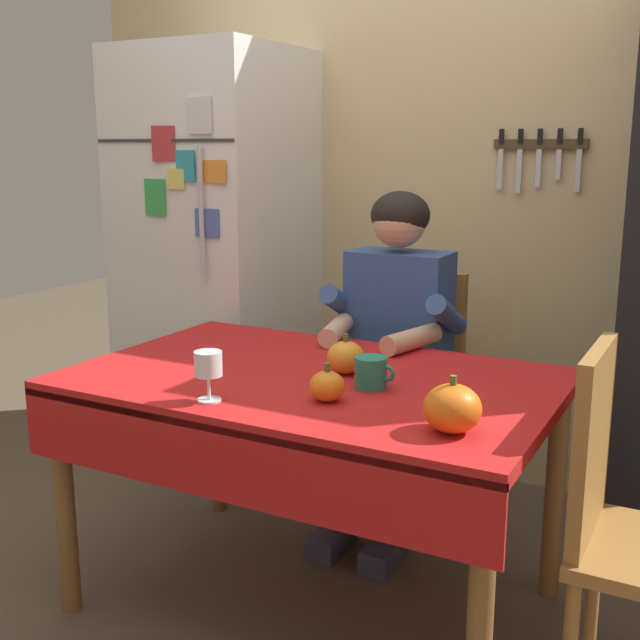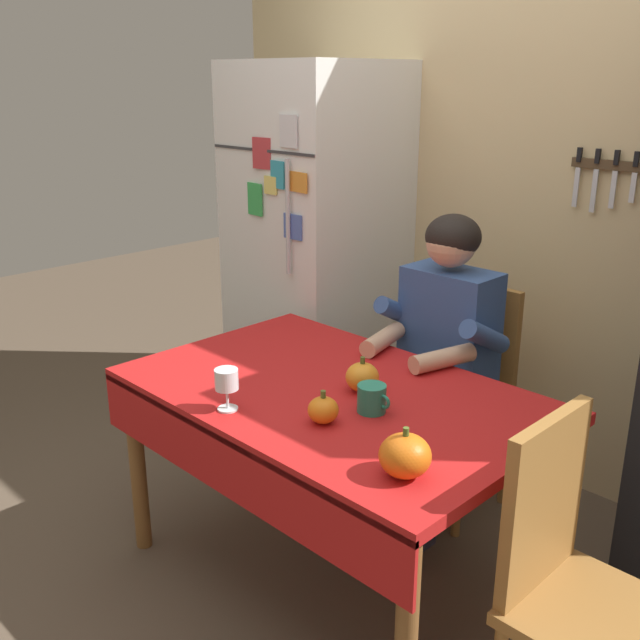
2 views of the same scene
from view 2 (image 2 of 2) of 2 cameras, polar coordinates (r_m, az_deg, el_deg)
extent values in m
plane|color=brown|center=(2.76, -0.58, -20.21)|extent=(10.00, 10.00, 0.00)
cube|color=#D1B784|center=(3.25, 17.61, 10.12)|extent=(3.70, 0.10, 2.60)
cube|color=#4C3823|center=(3.05, 22.26, 11.16)|extent=(0.36, 0.02, 0.04)
cube|color=silver|center=(3.12, 19.44, 9.79)|extent=(0.02, 0.01, 0.16)
cube|color=black|center=(3.10, 19.68, 12.11)|extent=(0.02, 0.01, 0.06)
cube|color=silver|center=(3.09, 20.68, 9.45)|extent=(0.02, 0.01, 0.17)
cube|color=black|center=(3.07, 20.95, 11.91)|extent=(0.02, 0.01, 0.06)
cube|color=silver|center=(3.05, 21.99, 9.45)|extent=(0.02, 0.01, 0.14)
cube|color=black|center=(3.04, 22.25, 11.71)|extent=(0.02, 0.01, 0.06)
cube|color=silver|center=(3.02, 23.33, 9.50)|extent=(0.02, 0.01, 0.11)
cube|color=black|center=(3.01, 23.57, 11.49)|extent=(0.02, 0.01, 0.06)
cube|color=white|center=(3.60, -0.24, 5.26)|extent=(0.68, 0.68, 1.80)
cylinder|color=silver|center=(3.17, -2.53, 8.04)|extent=(0.02, 0.02, 0.50)
cube|color=#333335|center=(3.29, -4.63, 13.12)|extent=(0.67, 0.01, 0.01)
cube|color=teal|center=(3.21, -3.36, 11.30)|extent=(0.09, 0.02, 0.12)
cube|color=#E5D666|center=(3.25, -3.89, 10.49)|extent=(0.08, 0.01, 0.08)
cube|color=green|center=(3.35, -5.12, 9.40)|extent=(0.10, 0.02, 0.14)
cube|color=silver|center=(3.14, -2.50, 14.58)|extent=(0.11, 0.02, 0.14)
cube|color=#B73338|center=(3.28, -4.58, 12.89)|extent=(0.11, 0.02, 0.14)
cube|color=#4C66B7|center=(3.18, -2.14, 7.31)|extent=(0.11, 0.01, 0.11)
cube|color=orange|center=(3.12, -1.71, 10.75)|extent=(0.12, 0.02, 0.08)
cylinder|color=brown|center=(2.85, -14.11, -10.97)|extent=(0.06, 0.06, 0.70)
cylinder|color=brown|center=(3.26, -2.30, -6.46)|extent=(0.06, 0.06, 0.70)
cylinder|color=brown|center=(2.58, 18.00, -14.72)|extent=(0.06, 0.06, 0.70)
cube|color=red|center=(2.44, 1.06, -5.86)|extent=(1.40, 0.90, 0.04)
cube|color=red|center=(2.23, -7.11, -11.50)|extent=(1.40, 0.01, 0.20)
cube|color=#9E6B33|center=(3.05, 10.23, -6.93)|extent=(0.40, 0.40, 0.04)
cube|color=#9E6B33|center=(3.09, 12.44, -1.54)|extent=(0.36, 0.04, 0.48)
cylinder|color=#9E6B33|center=(3.12, 5.56, -10.73)|extent=(0.04, 0.04, 0.41)
cylinder|color=#9E6B33|center=(3.36, 9.32, -8.63)|extent=(0.04, 0.04, 0.41)
cylinder|color=#9E6B33|center=(2.95, 10.77, -12.90)|extent=(0.04, 0.04, 0.41)
cylinder|color=#9E6B33|center=(3.20, 14.31, -10.47)|extent=(0.04, 0.04, 0.41)
cube|color=#38384C|center=(3.03, 3.87, -15.34)|extent=(0.10, 0.22, 0.08)
cube|color=#38384C|center=(2.93, 6.94, -16.82)|extent=(0.10, 0.22, 0.08)
cylinder|color=#38384C|center=(2.97, 4.74, -11.83)|extent=(0.09, 0.09, 0.38)
cylinder|color=#38384C|center=(2.86, 7.86, -13.20)|extent=(0.09, 0.09, 0.38)
cube|color=#38384C|center=(2.95, 7.06, -6.21)|extent=(0.12, 0.40, 0.11)
cube|color=#38384C|center=(2.85, 9.91, -7.24)|extent=(0.12, 0.40, 0.11)
cube|color=#33518E|center=(2.88, 10.17, -0.75)|extent=(0.36, 0.20, 0.48)
cylinder|color=#33518E|center=(2.93, 6.24, 0.58)|extent=(0.07, 0.26, 0.18)
cylinder|color=#33518E|center=(2.71, 12.80, -1.28)|extent=(0.07, 0.26, 0.18)
cylinder|color=#D8A884|center=(2.79, 4.95, -1.52)|extent=(0.13, 0.27, 0.07)
cylinder|color=#D8A884|center=(2.63, 9.60, -3.00)|extent=(0.13, 0.27, 0.07)
sphere|color=#D8A884|center=(2.77, 10.34, 6.00)|extent=(0.19, 0.19, 0.19)
ellipsoid|color=black|center=(2.78, 10.49, 6.43)|extent=(0.21, 0.21, 0.17)
cube|color=#9E6B33|center=(2.10, 21.02, -21.02)|extent=(0.40, 0.40, 0.04)
cube|color=#9E6B33|center=(2.01, 17.14, -13.47)|extent=(0.04, 0.36, 0.48)
cylinder|color=#9E6B33|center=(2.42, 18.29, -21.64)|extent=(0.04, 0.04, 0.41)
cylinder|color=#237F66|center=(2.27, 4.07, -6.15)|extent=(0.09, 0.09, 0.09)
torus|color=#237F66|center=(2.23, 5.03, -6.41)|extent=(0.05, 0.01, 0.05)
cylinder|color=white|center=(2.31, -7.24, -6.91)|extent=(0.07, 0.07, 0.01)
cylinder|color=white|center=(2.29, -7.28, -6.12)|extent=(0.01, 0.01, 0.06)
cylinder|color=white|center=(2.27, -7.34, -4.63)|extent=(0.07, 0.07, 0.07)
ellipsoid|color=orange|center=(1.93, 6.68, -10.51)|extent=(0.14, 0.14, 0.12)
cylinder|color=#4C6023|center=(1.89, 6.76, -8.68)|extent=(0.02, 0.02, 0.02)
ellipsoid|color=orange|center=(2.19, 0.25, -7.07)|extent=(0.09, 0.09, 0.08)
cylinder|color=#4C6023|center=(2.17, 0.25, -5.84)|extent=(0.02, 0.02, 0.02)
ellipsoid|color=orange|center=(2.41, 3.34, -4.49)|extent=(0.11, 0.11, 0.10)
cylinder|color=#4C6023|center=(2.38, 3.36, -3.17)|extent=(0.02, 0.02, 0.02)
camera|label=1|loc=(0.68, -72.42, -25.26)|focal=44.23mm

